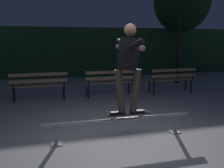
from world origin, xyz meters
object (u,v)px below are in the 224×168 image
(grind_rail, at_px, (119,122))
(park_bench_left_center, at_px, (39,83))
(lamp_post_right, at_px, (179,22))
(skateboarder, at_px, (128,61))
(park_bench_rightmost, at_px, (172,77))
(park_bench_right_center, at_px, (110,80))
(skateboard, at_px, (127,113))
(tree_far_right, at_px, (182,1))

(grind_rail, bearing_deg, park_bench_left_center, 114.37)
(park_bench_left_center, relative_size, lamp_post_right, 0.41)
(skateboarder, relative_size, park_bench_rightmost, 0.97)
(park_bench_right_center, distance_m, lamp_post_right, 4.36)
(grind_rail, xyz_separation_m, skateboard, (0.15, 0.00, 0.16))
(park_bench_left_center, bearing_deg, skateboarder, -63.44)
(park_bench_right_center, bearing_deg, tree_far_right, 40.46)
(skateboard, distance_m, park_bench_rightmost, 4.16)
(skateboard, xyz_separation_m, lamp_post_right, (3.92, 5.13, 2.03))
(tree_far_right, bearing_deg, park_bench_right_center, -139.54)
(skateboard, height_order, park_bench_rightmost, park_bench_rightmost)
(park_bench_left_center, bearing_deg, grind_rail, -65.63)
(grind_rail, xyz_separation_m, tree_far_right, (5.35, 7.22, 3.40))
(tree_far_right, bearing_deg, lamp_post_right, -121.51)
(grind_rail, relative_size, tree_far_right, 0.52)
(grind_rail, bearing_deg, tree_far_right, 53.46)
(grind_rail, height_order, park_bench_left_center, park_bench_left_center)
(grind_rail, xyz_separation_m, park_bench_left_center, (-1.46, 3.22, 0.25))
(grind_rail, xyz_separation_m, park_bench_right_center, (0.66, 3.22, 0.25))
(park_bench_rightmost, bearing_deg, skateboarder, -129.29)
(park_bench_rightmost, relative_size, lamp_post_right, 0.41)
(grind_rail, distance_m, park_bench_left_center, 3.54)
(park_bench_right_center, distance_m, park_bench_rightmost, 2.12)
(skateboard, bearing_deg, grind_rail, 180.00)
(park_bench_left_center, bearing_deg, park_bench_rightmost, 0.00)
(park_bench_rightmost, distance_m, tree_far_right, 5.70)
(skateboard, bearing_deg, skateboarder, -0.81)
(tree_far_right, bearing_deg, skateboarder, -125.76)
(tree_far_right, height_order, lamp_post_right, tree_far_right)
(skateboarder, bearing_deg, park_bench_left_center, 116.56)
(park_bench_left_center, bearing_deg, skateboard, -63.48)
(grind_rail, relative_size, park_bench_right_center, 1.68)
(skateboarder, relative_size, lamp_post_right, 0.40)
(skateboard, distance_m, lamp_post_right, 6.77)
(park_bench_left_center, xyz_separation_m, lamp_post_right, (5.53, 1.91, 1.94))
(park_bench_right_center, bearing_deg, park_bench_left_center, 180.00)
(park_bench_left_center, height_order, park_bench_right_center, same)
(park_bench_right_center, bearing_deg, park_bench_rightmost, 0.00)
(park_bench_rightmost, height_order, lamp_post_right, lamp_post_right)
(skateboarder, xyz_separation_m, tree_far_right, (5.20, 7.22, 2.30))
(park_bench_right_center, bearing_deg, lamp_post_right, 29.30)
(park_bench_rightmost, bearing_deg, tree_far_right, 57.34)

